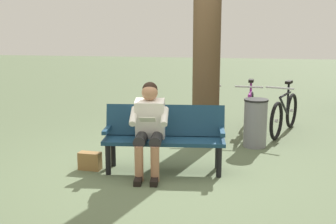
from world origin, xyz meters
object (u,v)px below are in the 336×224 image
object	(u,v)px
litter_bin	(255,123)
bicycle_black	(249,112)
handbag	(90,161)
person_reading	(149,124)
bicycle_orange	(285,114)
bicycle_red	(204,110)
tree_trunk	(207,46)
bench	(164,133)

from	to	relation	value
litter_bin	bicycle_black	distance (m)	1.03
handbag	litter_bin	distance (m)	2.71
person_reading	bicycle_orange	distance (m)	3.15
litter_bin	bicycle_red	bearing A→B (deg)	-48.25
bicycle_orange	bicycle_red	world-z (taller)	same
person_reading	tree_trunk	size ratio (longest dim) A/B	0.37
handbag	bicycle_orange	bearing A→B (deg)	-138.04
bicycle_orange	bicycle_red	bearing A→B (deg)	-72.39
tree_trunk	bicycle_red	xyz separation A→B (m)	(0.10, -0.98, -1.24)
person_reading	bicycle_black	distance (m)	2.88
person_reading	bench	bearing A→B (deg)	-138.28
person_reading	bicycle_red	xyz separation A→B (m)	(-0.49, -2.53, -0.31)
bench	bicycle_red	world-z (taller)	bicycle_red
bicycle_black	bicycle_red	distance (m)	0.82
handbag	bicycle_red	bearing A→B (deg)	-117.38
bench	litter_bin	distance (m)	1.82
person_reading	litter_bin	world-z (taller)	person_reading
handbag	tree_trunk	bearing A→B (deg)	-132.33
bicycle_orange	bicycle_black	distance (m)	0.62
handbag	litter_bin	size ratio (longest dim) A/B	0.39
person_reading	bicycle_orange	xyz separation A→B (m)	(-1.93, -2.47, -0.31)
handbag	bicycle_orange	world-z (taller)	bicycle_orange
bench	bicycle_orange	world-z (taller)	bicycle_orange
tree_trunk	bicycle_red	distance (m)	1.59
handbag	litter_bin	xyz separation A→B (m)	(-2.22, -1.52, 0.27)
litter_bin	bicycle_black	xyz separation A→B (m)	(0.08, -1.03, -0.03)
bench	tree_trunk	size ratio (longest dim) A/B	0.51
bicycle_orange	bicycle_black	size ratio (longest dim) A/B	0.95
bench	bicycle_black	distance (m)	2.63
bicycle_orange	handbag	bearing A→B (deg)	-28.13
bicycle_black	person_reading	bearing A→B (deg)	-23.11
bicycle_red	litter_bin	bearing A→B (deg)	30.43
handbag	bicycle_black	size ratio (longest dim) A/B	0.18
bicycle_red	person_reading	bearing A→B (deg)	-22.22
litter_bin	bicycle_black	size ratio (longest dim) A/B	0.46
bicycle_black	bicycle_red	world-z (taller)	same
bicycle_black	bicycle_orange	bearing A→B (deg)	87.70
bench	bicycle_red	bearing A→B (deg)	-104.00
bicycle_orange	bicycle_red	xyz separation A→B (m)	(1.44, -0.06, 0.00)
handbag	bicycle_red	distance (m)	2.87
bench	bicycle_red	distance (m)	2.38
tree_trunk	litter_bin	xyz separation A→B (m)	(-0.80, 0.03, -1.21)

